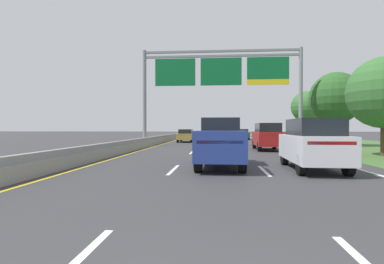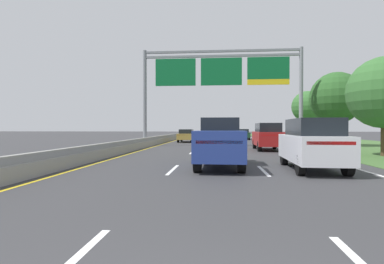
% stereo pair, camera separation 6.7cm
% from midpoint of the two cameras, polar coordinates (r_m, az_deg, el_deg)
% --- Properties ---
extents(ground_plane, '(220.00, 220.00, 0.00)m').
position_cam_midpoint_polar(ground_plane, '(37.01, 4.96, -1.92)').
color(ground_plane, '#333335').
extents(lane_striping, '(11.96, 106.00, 0.01)m').
position_cam_midpoint_polar(lane_striping, '(36.55, 4.96, -1.95)').
color(lane_striping, white).
rests_on(lane_striping, ground).
extents(grass_verge_right, '(14.00, 110.00, 0.02)m').
position_cam_midpoint_polar(grass_verge_right, '(39.55, 25.63, -1.81)').
color(grass_verge_right, '#3D602D').
rests_on(grass_verge_right, ground).
extents(median_barrier_concrete, '(0.60, 110.00, 0.85)m').
position_cam_midpoint_polar(median_barrier_concrete, '(37.58, -5.16, -1.34)').
color(median_barrier_concrete, gray).
rests_on(median_barrier_concrete, ground).
extents(overhead_sign_gantry, '(15.06, 0.42, 9.21)m').
position_cam_midpoint_polar(overhead_sign_gantry, '(29.20, 5.57, 10.30)').
color(overhead_sign_gantry, gray).
rests_on(overhead_sign_gantry, ground).
extents(pickup_truck_blue, '(2.09, 5.43, 2.20)m').
position_cam_midpoint_polar(pickup_truck_blue, '(13.69, 5.40, -2.00)').
color(pickup_truck_blue, navy).
rests_on(pickup_truck_blue, ground).
extents(car_red_right_lane_suv, '(1.93, 4.71, 2.11)m').
position_cam_midpoint_polar(car_red_right_lane_suv, '(24.51, 14.06, -0.74)').
color(car_red_right_lane_suv, maroon).
rests_on(car_red_right_lane_suv, ground).
extents(car_gold_left_lane_sedan, '(1.87, 4.42, 1.57)m').
position_cam_midpoint_polar(car_gold_left_lane_sedan, '(37.34, -1.02, -0.64)').
color(car_gold_left_lane_sedan, '#A38438').
rests_on(car_gold_left_lane_sedan, ground).
extents(car_black_centre_lane_sedan, '(1.93, 4.44, 1.57)m').
position_cam_midpoint_polar(car_black_centre_lane_sedan, '(48.92, 5.02, -0.31)').
color(car_black_centre_lane_sedan, black).
rests_on(car_black_centre_lane_sedan, ground).
extents(car_white_right_lane_suv, '(2.03, 4.75, 2.11)m').
position_cam_midpoint_polar(car_white_right_lane_suv, '(13.47, 21.71, -1.99)').
color(car_white_right_lane_suv, silver).
rests_on(car_white_right_lane_suv, ground).
extents(car_darkgreen_right_lane_sedan, '(1.87, 4.42, 1.57)m').
position_cam_midpoint_polar(car_darkgreen_right_lane_sedan, '(46.06, 9.52, -0.39)').
color(car_darkgreen_right_lane_sedan, '#193D23').
rests_on(car_darkgreen_right_lane_sedan, ground).
extents(roadside_tree_near, '(4.39, 4.39, 6.09)m').
position_cam_midpoint_polar(roadside_tree_near, '(22.14, 32.45, 6.24)').
color(roadside_tree_near, '#4C3823').
rests_on(roadside_tree_near, ground).
extents(roadside_tree_mid, '(4.93, 4.93, 7.10)m').
position_cam_midpoint_polar(roadside_tree_mid, '(32.52, 25.49, 5.78)').
color(roadside_tree_mid, '#4C3823').
rests_on(roadside_tree_mid, ground).
extents(roadside_tree_far, '(4.74, 4.74, 7.34)m').
position_cam_midpoint_polar(roadside_tree_far, '(49.29, 20.91, 4.46)').
color(roadside_tree_far, '#4C3823').
rests_on(roadside_tree_far, ground).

